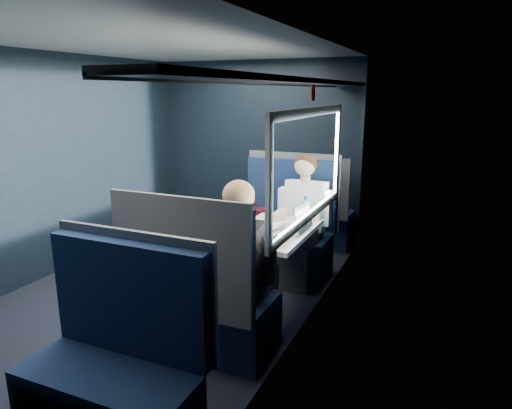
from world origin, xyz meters
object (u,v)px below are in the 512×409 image
at_px(man, 302,213).
at_px(cup, 318,216).
at_px(seat_row_back, 116,372).
at_px(bottle_small, 306,209).
at_px(seat_bay_near, 283,234).
at_px(laptop, 296,224).
at_px(table, 270,238).
at_px(woman, 242,259).
at_px(seat_row_front, 310,214).
at_px(seat_bay_far, 201,302).

relative_size(man, cup, 15.85).
distance_m(seat_row_back, bottle_small, 2.29).
height_order(seat_bay_near, man, man).
xyz_separation_m(laptop, bottle_small, (-0.04, 0.39, 0.04)).
distance_m(seat_row_back, cup, 2.32).
bearing_deg(table, laptop, 7.64).
height_order(table, cup, cup).
bearing_deg(woman, man, 90.00).
height_order(bottle_small, cup, bottle_small).
distance_m(man, bottle_small, 0.33).
height_order(seat_bay_near, seat_row_back, seat_bay_near).
distance_m(table, seat_row_back, 1.82).
bearing_deg(woman, seat_bay_near, 99.50).
xyz_separation_m(seat_row_front, seat_row_back, (0.00, -3.59, 0.00)).
relative_size(table, seat_row_back, 0.86).
bearing_deg(woman, table, 95.45).
xyz_separation_m(table, seat_row_back, (-0.18, -1.80, -0.25)).
bearing_deg(seat_bay_far, table, 78.22).
bearing_deg(table, man, 84.48).
bearing_deg(laptop, cup, 79.94).
xyz_separation_m(woman, bottle_small, (0.12, 1.13, 0.11)).
bearing_deg(seat_bay_near, man, -33.03).
height_order(seat_bay_far, cup, seat_bay_far).
bearing_deg(man, laptop, -76.76).
relative_size(seat_bay_near, seat_bay_far, 1.00).
bearing_deg(man, woman, -90.00).
xyz_separation_m(seat_bay_far, seat_row_back, (0.00, -0.92, -0.00)).
bearing_deg(seat_bay_near, woman, -80.50).
relative_size(seat_bay_far, seat_row_front, 1.09).
distance_m(seat_row_front, laptop, 1.86).
relative_size(woman, laptop, 3.91).
height_order(seat_bay_near, cup, seat_bay_near).
height_order(seat_row_front, laptop, seat_row_front).
bearing_deg(man, seat_bay_far, -99.03).
distance_m(seat_bay_far, seat_row_front, 2.67).
relative_size(laptop, bottle_small, 1.46).
relative_size(seat_row_back, woman, 0.88).
distance_m(bottle_small, cup, 0.13).
relative_size(table, woman, 0.76).
height_order(seat_row_back, bottle_small, seat_row_back).
xyz_separation_m(table, seat_bay_near, (-0.20, 0.87, -0.24)).
distance_m(seat_row_front, bottle_small, 1.49).
height_order(woman, cup, woman).
relative_size(table, seat_bay_far, 0.79).
relative_size(seat_row_front, bottle_small, 5.01).
bearing_deg(seat_row_back, seat_bay_far, 90.00).
height_order(man, laptop, man).
distance_m(table, laptop, 0.27).
bearing_deg(bottle_small, table, -113.86).
relative_size(seat_bay_far, man, 0.95).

